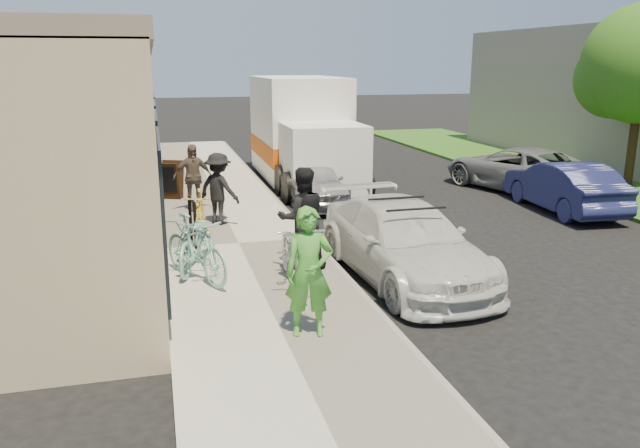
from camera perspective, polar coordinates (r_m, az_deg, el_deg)
ground at (r=10.56m, az=5.66°, el=-6.17°), size 120.00×120.00×0.00m
sidewalk at (r=12.86m, az=-7.44°, el=-2.04°), size 3.00×34.00×0.15m
curb at (r=13.13m, az=-0.72°, el=-1.61°), size 0.12×34.00×0.13m
storefront at (r=17.38m, az=-20.67°, el=8.39°), size 3.60×20.00×4.22m
bike_rack at (r=12.72m, az=-11.57°, el=0.62°), size 0.13×0.67×0.95m
sandwich_board at (r=17.22m, az=-13.56°, el=3.94°), size 0.80×0.80×1.00m
sedan_white at (r=11.08m, az=7.64°, el=-1.58°), size 2.16×4.72×1.38m
sedan_silver at (r=16.68m, az=-0.62°, el=3.79°), size 1.43×3.51×1.20m
moving_truck at (r=20.00m, az=-1.58°, el=8.06°), size 2.57×6.66×3.26m
far_car_blue at (r=17.13m, az=21.38°, el=3.23°), size 1.66×4.03×1.30m
far_car_gray at (r=19.52m, az=17.67°, el=4.86°), size 3.36×5.11×1.31m
median_tree at (r=20.97m, az=27.23°, el=12.51°), size 3.47×3.47×5.31m
tandem_bike at (r=10.20m, az=-2.30°, el=-2.73°), size 0.78×2.10×1.10m
woman_rider at (r=8.29m, az=-1.01°, el=-4.43°), size 0.71×0.54×1.77m
man_standing at (r=10.99m, az=-1.64°, el=0.53°), size 0.91×0.72×1.82m
cruiser_bike_a at (r=10.64m, az=-11.30°, el=-2.21°), size 1.32×1.89×1.12m
cruiser_bike_b at (r=11.31m, az=-11.37°, el=-1.49°), size 1.21×2.03×1.01m
cruiser_bike_c at (r=13.01m, az=-10.94°, el=0.71°), size 0.74×1.77×1.03m
bystander_a at (r=14.25m, az=-9.24°, el=3.21°), size 1.17×1.17×1.62m
bystander_b at (r=15.72m, az=-11.56°, el=4.21°), size 1.01×0.55×1.64m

